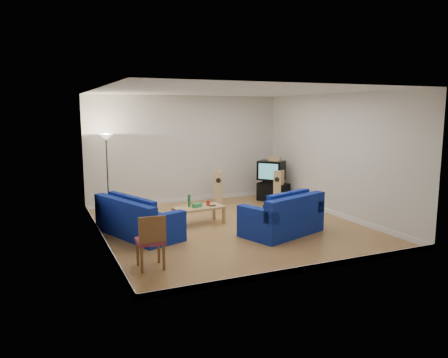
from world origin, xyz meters
name	(u,v)px	position (x,y,z in m)	size (l,w,h in m)	color
room	(231,163)	(0.00, 0.00, 1.54)	(6.01, 6.51, 3.21)	brown
sofa_three_seat	(137,222)	(-2.23, 0.15, 0.32)	(1.66, 2.39, 0.85)	navy
sofa_loveseat	(284,219)	(0.82, -1.06, 0.35)	(2.07, 1.57, 0.92)	navy
coffee_table	(199,209)	(-0.62, 0.51, 0.39)	(1.27, 0.73, 0.44)	tan
bottle	(189,201)	(-0.85, 0.57, 0.59)	(0.07, 0.07, 0.30)	#197233
tissue_box	(197,205)	(-0.68, 0.47, 0.49)	(0.23, 0.12, 0.09)	green
red_canister	(208,203)	(-0.37, 0.54, 0.50)	(0.09, 0.09, 0.13)	red
remote	(212,206)	(-0.30, 0.43, 0.45)	(0.17, 0.05, 0.02)	black
tv_stand	(273,192)	(2.45, 2.21, 0.28)	(0.91, 0.50, 0.55)	black
av_receiver	(272,181)	(2.42, 2.26, 0.60)	(0.44, 0.36, 0.10)	black
television	(271,170)	(2.40, 2.27, 0.95)	(0.91, 0.93, 0.58)	black
centre_speaker	(275,159)	(2.49, 2.22, 1.30)	(0.37, 0.15, 0.13)	tan
speaker_left	(218,187)	(0.74, 2.51, 0.50)	(0.32, 0.36, 0.99)	tan
speaker_right	(279,187)	(2.45, 1.89, 0.50)	(0.37, 0.36, 1.00)	tan
floor_lamp	(106,148)	(-2.45, 2.62, 1.77)	(0.37, 0.37, 2.14)	black
dining_chair	(151,239)	(-2.45, -2.03, 0.55)	(0.49, 0.49, 0.98)	brown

